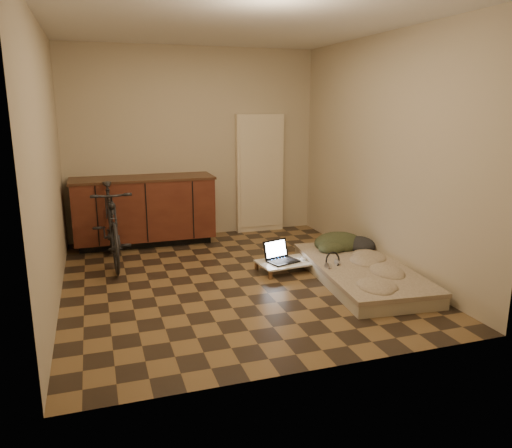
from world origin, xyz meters
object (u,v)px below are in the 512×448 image
object	(u,v)px
bicycle	(111,220)
laptop	(280,257)
futon	(361,272)
lap_desk	(287,263)

from	to	relation	value
bicycle	laptop	bearing A→B (deg)	-27.65
futon	laptop	world-z (taller)	laptop
lap_desk	laptop	xyz separation A→B (m)	(-0.06, 0.04, 0.06)
futon	laptop	distance (m)	0.91
bicycle	futon	xyz separation A→B (m)	(2.50, -1.44, -0.43)
laptop	bicycle	bearing A→B (deg)	137.35
bicycle	laptop	world-z (taller)	bicycle
futon	lap_desk	xyz separation A→B (m)	(-0.65, 0.53, 0.01)
futon	laptop	bearing A→B (deg)	146.41
bicycle	futon	size ratio (longest dim) A/B	0.80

